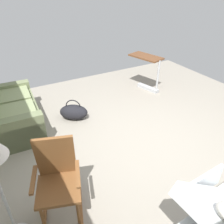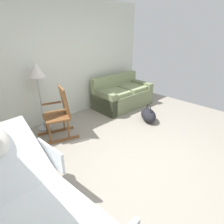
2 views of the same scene
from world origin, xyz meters
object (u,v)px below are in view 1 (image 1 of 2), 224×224
rocking_chair (58,180)px  duffel_bag (74,112)px  couch (12,113)px  overbed_table (148,69)px

rocking_chair → duffel_bag: (1.87, -0.85, -0.35)m
couch → overbed_table: (0.15, -3.21, 0.23)m
couch → duffel_bag: bearing=-103.8°
couch → overbed_table: size_ratio=1.86×
rocking_chair → overbed_table: rocking_chair is taller
rocking_chair → duffel_bag: rocking_chair is taller
couch → duffel_bag: (-0.27, -1.10, -0.15)m
rocking_chair → overbed_table: size_ratio=1.19×
couch → rocking_chair: (-2.14, -0.24, 0.20)m
duffel_bag → rocking_chair: bearing=155.4°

